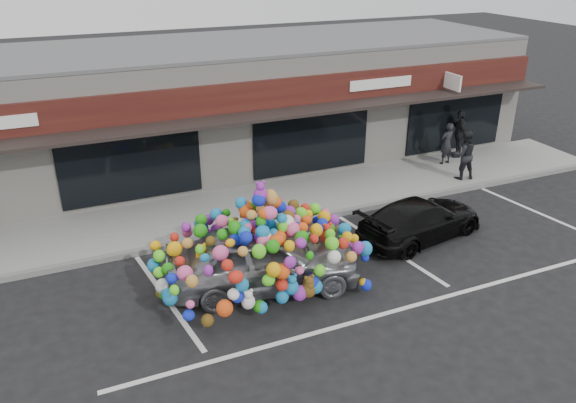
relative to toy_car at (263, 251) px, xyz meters
name	(u,v)px	position (x,y,z in m)	size (l,w,h in m)	color
ground	(296,274)	(0.94, 0.20, -0.95)	(90.00, 90.00, 0.00)	black
shop_building	(200,106)	(0.94, 8.65, 1.21)	(24.00, 7.20, 4.31)	beige
sidewalk	(243,208)	(0.94, 4.20, -0.88)	(26.00, 3.00, 0.15)	gray
kerb	(261,228)	(0.94, 2.70, -0.88)	(26.00, 0.18, 0.16)	slate
parking_stripe_left	(166,298)	(-2.26, 0.40, -0.95)	(0.12, 4.40, 0.01)	silver
parking_stripe_mid	(388,248)	(3.74, 0.40, -0.95)	(0.12, 4.40, 0.01)	silver
parking_stripe_right	(539,213)	(9.14, 0.40, -0.95)	(0.12, 4.40, 0.01)	silver
lane_line	(418,304)	(2.94, -2.10, -0.95)	(14.00, 0.12, 0.01)	silver
toy_car	(263,251)	(0.00, 0.00, 0.00)	(3.27, 5.14, 2.81)	#AFB4BA
black_sedan	(421,219)	(4.86, 0.58, -0.39)	(3.89, 1.58, 1.13)	black
pedestrian_a	(447,143)	(8.91, 4.74, -0.04)	(0.56, 0.37, 1.53)	black
pedestrian_b	(464,155)	(8.53, 3.36, 0.04)	(0.82, 0.64, 1.69)	black
pedestrian_c	(459,134)	(9.81, 5.20, 0.09)	(0.43, 1.04, 1.78)	#252328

